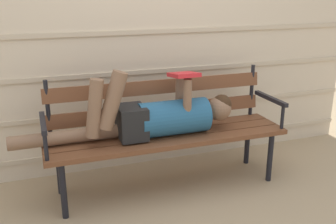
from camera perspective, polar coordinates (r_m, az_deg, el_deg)
The scene contains 4 objects.
ground_plane at distance 2.99m, azimuth 1.26°, elevation -12.55°, with size 12.00×12.00×0.00m, color tan.
house_siding at distance 3.29m, azimuth -3.17°, elevation 11.78°, with size 4.05×0.08×2.34m.
park_bench at distance 3.01m, azimuth -0.44°, elevation -2.03°, with size 1.85×0.47×0.89m.
reclining_person at distance 2.88m, azimuth -1.53°, elevation -0.55°, with size 1.67×0.26×0.54m.
Camera 1 is at (-0.92, -2.41, 1.51)m, focal length 41.37 mm.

